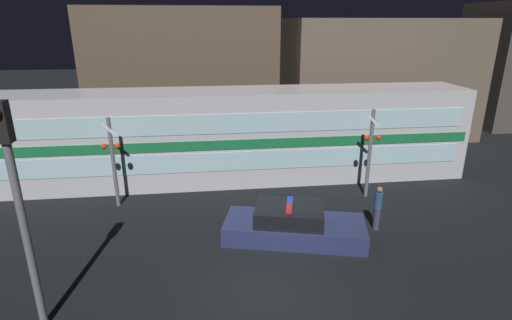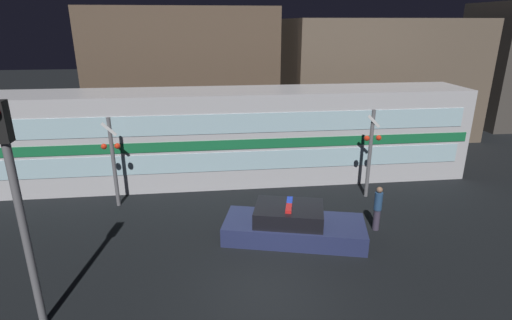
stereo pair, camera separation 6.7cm
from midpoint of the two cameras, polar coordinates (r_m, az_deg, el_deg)
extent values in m
plane|color=black|center=(11.95, 1.80, -18.19)|extent=(120.00, 120.00, 0.00)
cube|color=silver|center=(18.90, -3.97, 3.44)|extent=(22.66, 2.86, 4.31)
cube|color=#19723F|center=(17.52, -3.71, 2.18)|extent=(22.20, 0.03, 0.43)
cube|color=silver|center=(17.76, -3.65, -0.22)|extent=(21.52, 0.02, 0.86)
cube|color=silver|center=(17.27, -3.77, 5.19)|extent=(21.52, 0.02, 0.86)
cube|color=navy|center=(14.30, 5.59, -9.87)|extent=(5.20, 3.07, 0.66)
cube|color=black|center=(14.02, 4.87, -7.65)|extent=(2.69, 2.21, 0.56)
cube|color=red|center=(13.62, 4.84, -6.91)|extent=(0.34, 0.61, 0.12)
cube|color=blue|center=(14.13, 4.96, -5.90)|extent=(0.34, 0.61, 0.12)
cylinder|color=#3F384C|center=(15.41, 16.94, -8.14)|extent=(0.24, 0.24, 0.80)
cylinder|color=navy|center=(15.10, 17.21, -5.64)|extent=(0.28, 0.28, 0.67)
sphere|color=#8C664C|center=(14.93, 17.37, -4.09)|extent=(0.22, 0.22, 0.22)
cylinder|color=slate|center=(17.60, 16.04, 0.76)|extent=(0.16, 0.16, 3.85)
sphere|color=red|center=(17.15, 15.66, 3.02)|extent=(0.23, 0.23, 0.23)
sphere|color=red|center=(17.35, 17.23, 3.05)|extent=(0.23, 0.23, 0.23)
cube|color=white|center=(17.13, 16.60, 5.31)|extent=(0.58, 0.03, 0.58)
cylinder|color=slate|center=(17.04, -19.56, -0.40)|extent=(0.16, 0.16, 3.75)
sphere|color=red|center=(16.74, -20.79, 1.82)|extent=(0.23, 0.23, 0.23)
sphere|color=red|center=(16.62, -19.08, 1.90)|extent=(0.23, 0.23, 0.23)
cube|color=white|center=(16.55, -20.17, 4.14)|extent=(0.58, 0.03, 0.58)
cylinder|color=slate|center=(10.91, -29.80, -9.98)|extent=(0.19, 0.19, 4.80)
cube|color=black|center=(9.98, -32.47, 4.63)|extent=(0.30, 0.30, 0.90)
cube|color=brown|center=(26.84, -10.03, 11.99)|extent=(11.47, 6.05, 8.11)
cube|color=brown|center=(28.41, 16.77, 11.20)|extent=(11.87, 6.84, 7.46)
camera|label=1|loc=(0.03, -89.88, 0.04)|focal=28.00mm
camera|label=2|loc=(0.03, 90.12, -0.04)|focal=28.00mm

